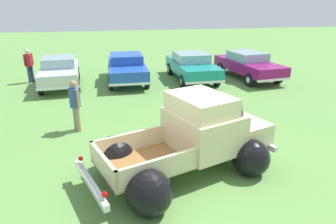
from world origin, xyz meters
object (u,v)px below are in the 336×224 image
Objects in this scene: spectator_0 at (29,64)px; show_car_2 at (192,65)px; show_car_3 at (248,64)px; spectator_1 at (75,103)px; vintage_pickup_truck at (194,141)px; show_car_1 at (127,67)px; show_car_0 at (60,71)px.

show_car_2 is at bearing 34.43° from spectator_0.
spectator_1 reaches higher than show_car_3.
vintage_pickup_truck reaches higher than show_car_1.
show_car_3 is 10.29m from spectator_1.
show_car_2 is 0.98× the size of show_car_3.
spectator_1 is (1.20, -5.96, 0.18)m from show_car_0.
spectator_1 is (-3.03, 3.09, 0.20)m from vintage_pickup_truck.
spectator_1 is (-2.12, -6.18, 0.17)m from show_car_1.
spectator_0 is at bearing 82.06° from spectator_1.
spectator_0 is (-8.37, 1.17, 0.21)m from show_car_2.
show_car_1 is at bearing 76.50° from vintage_pickup_truck.
show_car_1 is 2.75× the size of spectator_1.
show_car_0 is at bearing 9.21° from spectator_0.
show_car_0 is at bearing 71.59° from spectator_1.
show_car_2 is 3.13m from show_car_3.
show_car_3 is at bearing 83.53° from show_car_0.
vintage_pickup_truck is 11.68m from spectator_0.
spectator_0 reaches higher than show_car_2.
spectator_0 reaches higher than spectator_1.
show_car_0 is 6.75m from show_car_2.
spectator_1 reaches higher than show_car_1.
spectator_0 is at bearing -98.56° from show_car_1.
show_car_0 is at bearing -99.56° from show_car_3.
show_car_0 is 0.93× the size of show_car_2.
show_car_1 is at bearing -102.70° from show_car_3.
show_car_1 is at bearing -95.55° from show_car_2.
show_car_0 is at bearing -85.19° from show_car_1.
vintage_pickup_truck is 9.31m from show_car_1.
show_car_2 and show_car_3 have the same top height.
show_car_3 is (5.64, 8.63, 0.03)m from vintage_pickup_truck.
vintage_pickup_truck is 10.31m from show_car_3.
show_car_1 is 0.96× the size of show_car_3.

